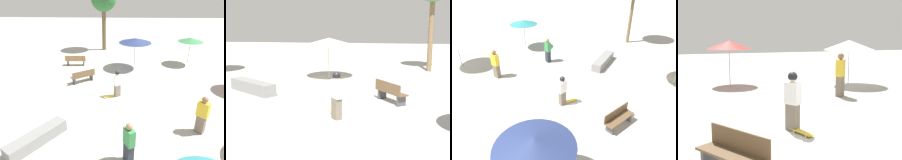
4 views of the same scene
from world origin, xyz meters
The scene contains 7 objects.
ground_plane centered at (0.00, 0.00, 0.00)m, with size 60.00×60.00×0.00m, color #B2AFA8.
skater_main centered at (0.29, 0.39, 0.87)m, with size 0.48×0.44×1.61m.
skateboard centered at (-0.11, 0.26, 0.06)m, with size 0.82×0.47×0.07m.
bench_far centered at (-1.99, 2.26, 0.43)m, with size 1.57×1.26×0.85m.
shade_umbrella_red centered at (8.19, 1.21, 1.99)m, with size 2.15×2.15×2.19m.
shade_umbrella_white centered at (6.57, -4.56, 1.97)m, with size 2.54×2.54×2.22m.
bystander_far centered at (3.98, -2.83, 0.89)m, with size 0.54×0.53×1.78m.
Camera 4 is at (-7.51, 2.86, 2.68)m, focal length 50.00 mm.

